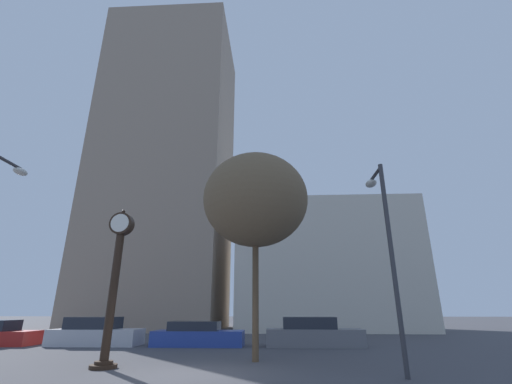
{
  "coord_description": "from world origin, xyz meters",
  "views": [
    {
      "loc": [
        2.45,
        -10.72,
        1.71
      ],
      "look_at": [
        1.31,
        10.8,
        9.19
      ],
      "focal_mm": 24.0,
      "sensor_mm": 36.0,
      "label": 1
    }
  ],
  "objects": [
    {
      "name": "building_storefront_row",
      "position": [
        7.23,
        24.0,
        5.66
      ],
      "size": [
        16.23,
        12.0,
        11.31
      ],
      "color": "beige",
      "rests_on": "ground_plane"
    },
    {
      "name": "street_lamp_right",
      "position": [
        5.92,
        0.0,
        4.12
      ],
      "size": [
        0.36,
        1.57,
        6.17
      ],
      "color": "#38383D",
      "rests_on": "ground_plane"
    },
    {
      "name": "car_silver",
      "position": [
        -6.91,
        8.05,
        0.59
      ],
      "size": [
        4.55,
        1.89,
        1.4
      ],
      "rotation": [
        0.0,
        0.0,
        0.02
      ],
      "color": "#BCBCC1",
      "rests_on": "ground_plane"
    },
    {
      "name": "street_clock",
      "position": [
        -2.95,
        0.88,
        2.72
      ],
      "size": [
        0.83,
        0.83,
        5.14
      ],
      "color": "black",
      "rests_on": "ground_plane"
    },
    {
      "name": "car_blue",
      "position": [
        -1.53,
        8.02,
        0.51
      ],
      "size": [
        4.58,
        1.75,
        1.19
      ],
      "rotation": [
        0.0,
        0.0,
        0.01
      ],
      "color": "#28429E",
      "rests_on": "ground_plane"
    },
    {
      "name": "car_grey",
      "position": [
        4.34,
        8.09,
        0.59
      ],
      "size": [
        4.81,
        1.76,
        1.4
      ],
      "rotation": [
        0.0,
        0.0,
        -0.01
      ],
      "color": "slate",
      "rests_on": "ground_plane"
    },
    {
      "name": "ground_plane",
      "position": [
        0.0,
        0.0,
        0.0
      ],
      "size": [
        200.0,
        200.0,
        0.0
      ],
      "primitive_type": "plane",
      "color": "#424247"
    },
    {
      "name": "bare_tree",
      "position": [
        1.72,
        2.61,
        5.99
      ],
      "size": [
        4.25,
        4.25,
        7.92
      ],
      "color": "brown",
      "rests_on": "ground_plane"
    },
    {
      "name": "building_tall_tower",
      "position": [
        -9.26,
        24.0,
        17.07
      ],
      "size": [
        13.05,
        12.0,
        34.13
      ],
      "color": "gray",
      "rests_on": "ground_plane"
    }
  ]
}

